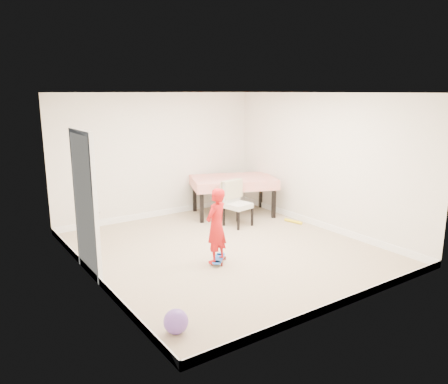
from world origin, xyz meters
TOP-DOWN VIEW (x-y plane):
  - ground at (0.00, 0.00)m, footprint 5.00×5.00m
  - ceiling at (0.00, 0.00)m, footprint 4.50×5.00m
  - wall_back at (0.00, 2.48)m, footprint 4.50×0.04m
  - wall_front at (0.00, -2.48)m, footprint 4.50×0.04m
  - wall_left at (-2.23, 0.00)m, footprint 0.04×5.00m
  - wall_right at (2.23, 0.00)m, footprint 0.04×5.00m
  - door at (-2.22, 0.30)m, footprint 0.11×0.94m
  - baseboard_back at (0.00, 2.49)m, footprint 4.50×0.02m
  - baseboard_front at (0.00, -2.49)m, footprint 4.50×0.02m
  - baseboard_left at (-2.24, 0.00)m, footprint 0.02×5.00m
  - baseboard_right at (2.24, 0.00)m, footprint 0.02×5.00m
  - dining_table at (1.35, 1.69)m, footprint 2.02×1.65m
  - dining_chair at (0.96, 0.96)m, footprint 0.59×0.66m
  - skateboard at (-0.42, -0.42)m, footprint 0.48×0.48m
  - child at (-0.48, -0.44)m, footprint 0.50×0.42m
  - balloon at (-1.95, -1.86)m, footprint 0.28×0.28m
  - foam_toy at (2.01, 0.48)m, footprint 0.16×0.40m

SIDE VIEW (x-z plane):
  - ground at x=0.00m, z-range 0.00..0.00m
  - foam_toy at x=2.01m, z-range 0.00..0.06m
  - skateboard at x=-0.42m, z-range 0.00..0.07m
  - baseboard_back at x=0.00m, z-range 0.00..0.12m
  - baseboard_front at x=0.00m, z-range 0.00..0.12m
  - baseboard_left at x=-2.24m, z-range 0.00..0.12m
  - baseboard_right at x=2.24m, z-range 0.00..0.12m
  - balloon at x=-1.95m, z-range 0.00..0.28m
  - dining_table at x=1.35m, z-range 0.00..0.82m
  - dining_chair at x=0.96m, z-range 0.00..0.91m
  - child at x=-0.48m, z-range 0.00..1.17m
  - door at x=-2.22m, z-range -0.03..2.08m
  - wall_back at x=0.00m, z-range 0.00..2.60m
  - wall_front at x=0.00m, z-range 0.00..2.60m
  - wall_left at x=-2.23m, z-range 0.00..2.60m
  - wall_right at x=2.23m, z-range 0.00..2.60m
  - ceiling at x=0.00m, z-range 2.56..2.60m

